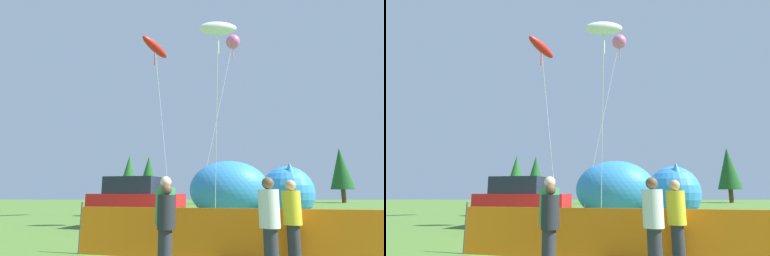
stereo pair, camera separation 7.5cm
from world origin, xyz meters
The scene contains 16 objects.
ground_plane centered at (0.00, 0.00, 0.00)m, with size 120.00×120.00×0.00m, color #4C752D.
parked_car centered at (-2.42, 1.90, 1.08)m, with size 4.32×2.41×2.23m.
folding_chair centered at (2.45, -0.17, 0.51)m, with size 0.71×0.71×0.88m.
inflatable_cat centered at (3.24, 6.51, 1.58)m, with size 7.37×3.67×3.42m.
safety_fence centered at (0.88, -4.28, 0.59)m, with size 7.20×1.52×1.29m.
spectator_in_green_shirt centered at (2.40, -4.90, 0.99)m, with size 0.39×0.39×1.81m.
spectator_in_black_shirt centered at (-0.31, -5.20, 1.02)m, with size 0.41×0.41×1.87m.
spectator_in_grey_shirt centered at (1.76, -5.60, 1.00)m, with size 0.40×0.40×1.83m.
spectator_in_yellow_shirt centered at (-0.27, -5.36, 0.93)m, with size 0.37×0.37×1.71m.
kite_red_lizard centered at (-2.57, 7.06, 11.21)m, with size 2.24×2.35×11.87m.
kite_white_ghost centered at (1.32, 1.14, 9.06)m, with size 1.89×1.89×9.51m.
kite_pink_octopus centered at (2.69, 6.77, 11.39)m, with size 3.01×1.49×11.91m.
horizon_tree_east centered at (1.97, 31.61, 3.47)m, with size 2.37×2.37×5.66m.
horizon_tree_west centered at (23.45, 37.87, 5.40)m, with size 3.69×3.69×8.79m.
horizon_tree_mid centered at (-9.46, 30.45, 4.14)m, with size 2.83×2.83×6.75m.
horizon_tree_northeast centered at (-6.73, 30.54, 4.08)m, with size 2.78×2.78×6.64m.
Camera 2 is at (0.48, -11.63, 1.53)m, focal length 28.00 mm.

